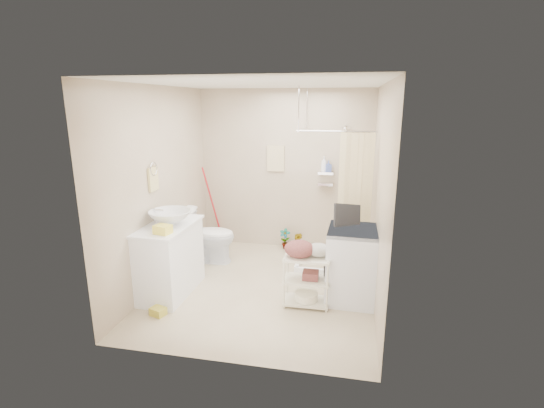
{
  "coord_description": "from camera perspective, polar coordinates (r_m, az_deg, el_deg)",
  "views": [
    {
      "loc": [
        1.04,
        -4.68,
        2.39
      ],
      "look_at": [
        0.06,
        0.25,
        1.08
      ],
      "focal_mm": 26.0,
      "sensor_mm": 36.0,
      "label": 1
    }
  ],
  "objects": [
    {
      "name": "floor",
      "position": [
        5.36,
        -1.13,
        -11.93
      ],
      "size": [
        3.2,
        3.2,
        0.0
      ],
      "primitive_type": "plane",
      "color": "#C2B391",
      "rests_on": "ground"
    },
    {
      "name": "sink",
      "position": [
        5.04,
        -14.53,
        -1.92
      ],
      "size": [
        0.64,
        0.64,
        0.18
      ],
      "primitive_type": "imported",
      "rotation": [
        0.0,
        0.0,
        -0.25
      ],
      "color": "silver",
      "rests_on": "vanity"
    },
    {
      "name": "vanity",
      "position": [
        5.22,
        -14.7,
        -7.7
      ],
      "size": [
        0.6,
        1.05,
        0.91
      ],
      "primitive_type": "cube",
      "rotation": [
        0.0,
        0.0,
        -0.02
      ],
      "color": "white",
      "rests_on": "ground"
    },
    {
      "name": "wall_front",
      "position": [
        3.43,
        -7.02,
        -4.07
      ],
      "size": [
        2.8,
        0.04,
        2.6
      ],
      "primitive_type": "cube",
      "color": "#BAA990",
      "rests_on": "ground"
    },
    {
      "name": "potted_plant_a",
      "position": [
        6.6,
        1.88,
        -5.07
      ],
      "size": [
        0.19,
        0.14,
        0.35
      ],
      "primitive_type": "imported",
      "rotation": [
        0.0,
        0.0,
        -0.09
      ],
      "color": "brown",
      "rests_on": "ground"
    },
    {
      "name": "potted_plant_b",
      "position": [
        6.56,
        3.65,
        -5.4
      ],
      "size": [
        0.19,
        0.16,
        0.31
      ],
      "primitive_type": "imported",
      "rotation": [
        0.0,
        0.0,
        -0.12
      ],
      "color": "brown",
      "rests_on": "ground"
    },
    {
      "name": "counter_basket",
      "position": [
        4.73,
        -15.54,
        -3.56
      ],
      "size": [
        0.21,
        0.18,
        0.1
      ],
      "primitive_type": "cube",
      "rotation": [
        0.0,
        0.0,
        -0.22
      ],
      "color": "yellow",
      "rests_on": "vanity"
    },
    {
      "name": "wall_back",
      "position": [
        6.46,
        1.88,
        4.83
      ],
      "size": [
        2.8,
        0.04,
        2.6
      ],
      "primitive_type": "cube",
      "color": "#BAA990",
      "rests_on": "ground"
    },
    {
      "name": "shower",
      "position": [
        5.89,
        9.15,
        1.22
      ],
      "size": [
        1.1,
        1.1,
        2.1
      ],
      "primitive_type": null,
      "color": "white",
      "rests_on": "ground"
    },
    {
      "name": "hanging_towel",
      "position": [
        6.44,
        0.54,
        6.61
      ],
      "size": [
        0.28,
        0.03,
        0.42
      ],
      "primitive_type": "cube",
      "color": "beige",
      "rests_on": "wall_back"
    },
    {
      "name": "wall_right",
      "position": [
        4.82,
        15.27,
        0.97
      ],
      "size": [
        0.04,
        3.2,
        2.6
      ],
      "primitive_type": "cube",
      "color": "#BAA990",
      "rests_on": "ground"
    },
    {
      "name": "toilet",
      "position": [
        6.11,
        -9.29,
        -4.49
      ],
      "size": [
        0.84,
        0.51,
        0.83
      ],
      "primitive_type": "imported",
      "rotation": [
        0.0,
        0.0,
        1.63
      ],
      "color": "white",
      "rests_on": "ground"
    },
    {
      "name": "floor_basket",
      "position": [
        4.88,
        -16.19,
        -14.51
      ],
      "size": [
        0.29,
        0.25,
        0.13
      ],
      "primitive_type": "cube",
      "rotation": [
        0.0,
        0.0,
        -0.32
      ],
      "color": "gold",
      "rests_on": "ground"
    },
    {
      "name": "laundry_rack",
      "position": [
        4.8,
        5.04,
        -10.37
      ],
      "size": [
        0.54,
        0.32,
        0.74
      ],
      "primitive_type": null,
      "rotation": [
        0.0,
        0.0,
        0.01
      ],
      "color": "beige",
      "rests_on": "ground"
    },
    {
      "name": "shampoo_bottle_b",
      "position": [
        6.27,
        8.17,
        5.42
      ],
      "size": [
        0.1,
        0.11,
        0.18
      ],
      "primitive_type": "imported",
      "rotation": [
        0.0,
        0.0,
        0.33
      ],
      "color": "#475AA3",
      "rests_on": "shower"
    },
    {
      "name": "tp_holder",
      "position": [
        5.56,
        -14.89,
        -3.42
      ],
      "size": [
        0.08,
        0.12,
        0.14
      ],
      "primitive_type": null,
      "color": "white",
      "rests_on": "wall_left"
    },
    {
      "name": "ironing_board",
      "position": [
        4.94,
        10.7,
        -6.81
      ],
      "size": [
        0.35,
        0.25,
        1.22
      ],
      "primitive_type": null,
      "rotation": [
        0.0,
        0.0,
        0.48
      ],
      "color": "black",
      "rests_on": "ground"
    },
    {
      "name": "ceiling",
      "position": [
        4.8,
        -1.29,
        17.06
      ],
      "size": [
        2.8,
        3.2,
        0.04
      ],
      "primitive_type": "cube",
      "color": "silver",
      "rests_on": "ground"
    },
    {
      "name": "mop",
      "position": [
        6.83,
        -8.86,
        -0.21
      ],
      "size": [
        0.14,
        0.14,
        1.34
      ],
      "primitive_type": null,
      "rotation": [
        0.0,
        0.0,
        -0.12
      ],
      "color": "red",
      "rests_on": "ground"
    },
    {
      "name": "washing_machine",
      "position": [
        4.98,
        11.67,
        -8.58
      ],
      "size": [
        0.64,
        0.67,
        0.92
      ],
      "primitive_type": "cube",
      "rotation": [
        0.0,
        0.0,
        -0.03
      ],
      "color": "silver",
      "rests_on": "ground"
    },
    {
      "name": "towel_ring",
      "position": [
        5.18,
        -16.83,
        3.7
      ],
      "size": [
        0.04,
        0.22,
        0.34
      ],
      "primitive_type": null,
      "color": "#D9C87C",
      "rests_on": "wall_left"
    },
    {
      "name": "shampoo_bottle_a",
      "position": [
        6.29,
        7.54,
        5.75
      ],
      "size": [
        0.12,
        0.12,
        0.24
      ],
      "primitive_type": "imported",
      "rotation": [
        0.0,
        0.0,
        0.42
      ],
      "color": "white",
      "rests_on": "shower"
    },
    {
      "name": "wall_left",
      "position": [
        5.39,
        -15.9,
        2.33
      ],
      "size": [
        0.04,
        3.2,
        2.6
      ],
      "primitive_type": "cube",
      "color": "#BAA990",
      "rests_on": "ground"
    }
  ]
}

